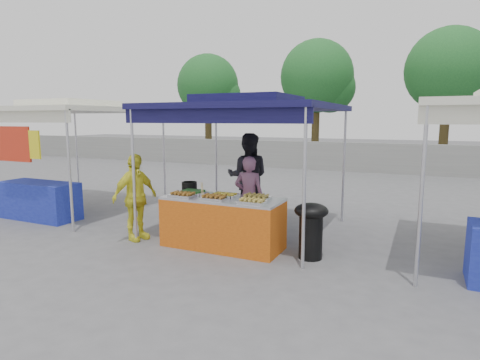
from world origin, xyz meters
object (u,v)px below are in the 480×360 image
at_px(cooking_pot, 189,186).
at_px(helper_man, 248,176).
at_px(vendor_woman, 249,197).
at_px(customer_person, 135,197).
at_px(wok_burner, 311,226).
at_px(vendor_table, 223,223).

height_order(cooking_pot, helper_man, helper_man).
bearing_deg(vendor_woman, customer_person, 22.23).
distance_m(cooking_pot, helper_man, 1.69).
xyz_separation_m(cooking_pot, wok_burner, (2.34, -0.27, -0.41)).
relative_size(vendor_table, customer_person, 1.30).
relative_size(cooking_pot, vendor_woman, 0.18).
bearing_deg(wok_burner, vendor_woman, 142.16).
bearing_deg(customer_person, vendor_woman, -45.32).
distance_m(vendor_woman, helper_man, 1.34).
height_order(vendor_woman, customer_person, customer_person).
xyz_separation_m(cooking_pot, helper_man, (0.45, 1.63, -0.00)).
height_order(wok_burner, vendor_woman, vendor_woman).
bearing_deg(vendor_woman, helper_man, -73.64).
distance_m(cooking_pot, customer_person, 0.98).
relative_size(wok_burner, customer_person, 0.57).
height_order(cooking_pot, vendor_woman, vendor_woman).
xyz_separation_m(wok_burner, customer_person, (-3.09, -0.34, 0.25)).
relative_size(vendor_woman, helper_man, 0.80).
bearing_deg(vendor_table, cooking_pot, 157.97).
height_order(cooking_pot, wok_burner, cooking_pot).
bearing_deg(helper_man, wok_burner, 117.43).
height_order(cooking_pot, customer_person, customer_person).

